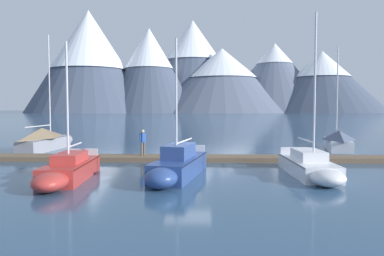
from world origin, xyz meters
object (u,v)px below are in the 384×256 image
sailboat_second_berth (67,170)px  sailboat_far_berth (338,140)px  sailboat_mid_dock_starboard (310,166)px  sailboat_mid_dock_port (177,165)px  person_on_dock (143,141)px  sailboat_nearest_berth (47,139)px

sailboat_second_berth → sailboat_far_berth: 21.68m
sailboat_mid_dock_starboard → sailboat_far_berth: bearing=64.8°
sailboat_mid_dock_port → person_on_dock: (-2.69, 6.07, 0.64)m
sailboat_mid_dock_starboard → sailboat_far_berth: size_ratio=0.95×
sailboat_nearest_berth → sailboat_far_berth: 23.49m
sailboat_mid_dock_starboard → sailboat_far_berth: sailboat_far_berth is taller
person_on_dock → sailboat_mid_dock_port: bearing=-66.1°
sailboat_second_berth → sailboat_far_berth: sailboat_far_berth is taller
sailboat_nearest_berth → person_on_dock: 10.19m
sailboat_mid_dock_port → sailboat_far_berth: (12.10, 12.22, 0.15)m
sailboat_mid_dock_port → sailboat_far_berth: bearing=45.3°
sailboat_second_berth → sailboat_mid_dock_port: bearing=11.1°
sailboat_nearest_berth → sailboat_mid_dock_starboard: bearing=-30.9°
sailboat_mid_dock_port → person_on_dock: bearing=113.9°
sailboat_mid_dock_port → person_on_dock: 6.68m
sailboat_mid_dock_starboard → person_on_dock: 10.84m
sailboat_second_berth → sailboat_far_berth: bearing=37.6°
sailboat_nearest_berth → sailboat_second_berth: 13.91m
sailboat_far_berth → person_on_dock: bearing=-157.4°
sailboat_mid_dock_starboard → sailboat_mid_dock_port: bearing=-174.7°
sailboat_second_berth → sailboat_mid_dock_starboard: size_ratio=0.81×
sailboat_second_berth → sailboat_mid_dock_starboard: bearing=7.8°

